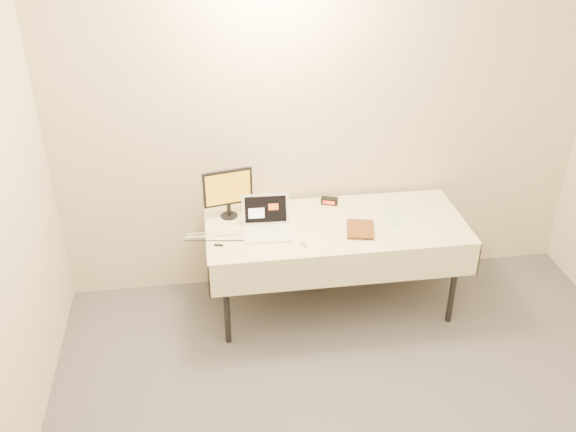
{
  "coord_description": "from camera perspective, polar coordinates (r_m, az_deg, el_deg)",
  "views": [
    {
      "loc": [
        -0.9,
        -1.81,
        3.07
      ],
      "look_at": [
        -0.35,
        1.99,
        0.86
      ],
      "focal_mm": 40.0,
      "sensor_mm": 36.0,
      "label": 1
    }
  ],
  "objects": [
    {
      "name": "back_wall",
      "position": [
        4.73,
        3.42,
        8.53
      ],
      "size": [
        4.0,
        0.1,
        2.7
      ],
      "primitive_type": "cube",
      "color": "beige",
      "rests_on": "ground"
    },
    {
      "name": "table",
      "position": [
        4.63,
        4.26,
        -1.34
      ],
      "size": [
        1.86,
        0.81,
        0.74
      ],
      "color": "black",
      "rests_on": "ground"
    },
    {
      "name": "laptop",
      "position": [
        4.48,
        -1.92,
        -0.66
      ],
      "size": [
        0.35,
        0.32,
        0.23
      ],
      "rotation": [
        0.0,
        0.0,
        -0.04
      ],
      "color": "white",
      "rests_on": "table"
    },
    {
      "name": "monitor",
      "position": [
        4.59,
        -5.37,
        2.32
      ],
      "size": [
        0.36,
        0.15,
        0.37
      ],
      "rotation": [
        0.0,
        0.0,
        0.2
      ],
      "color": "black",
      "rests_on": "table"
    },
    {
      "name": "book",
      "position": [
        4.46,
        5.33,
        0.09
      ],
      "size": [
        0.19,
        0.06,
        0.25
      ],
      "primitive_type": "imported",
      "rotation": [
        0.0,
        0.0,
        -0.23
      ],
      "color": "#99541B",
      "rests_on": "table"
    },
    {
      "name": "alarm_clock",
      "position": [
        4.83,
        3.7,
        1.34
      ],
      "size": [
        0.13,
        0.09,
        0.05
      ],
      "rotation": [
        0.0,
        0.0,
        -0.34
      ],
      "color": "black",
      "rests_on": "table"
    },
    {
      "name": "clicker",
      "position": [
        4.35,
        1.41,
        -2.39
      ],
      "size": [
        0.06,
        0.09,
        0.02
      ],
      "primitive_type": "ellipsoid",
      "rotation": [
        0.0,
        0.0,
        0.21
      ],
      "color": "#B9B9BB",
      "rests_on": "table"
    },
    {
      "name": "paper_form",
      "position": [
        4.74,
        9.34,
        0.03
      ],
      "size": [
        0.17,
        0.33,
        0.0
      ],
      "primitive_type": "cube",
      "rotation": [
        0.0,
        0.0,
        -0.14
      ],
      "color": "#B2DDB0",
      "rests_on": "table"
    },
    {
      "name": "usb_dongle",
      "position": [
        4.35,
        -6.19,
        -2.58
      ],
      "size": [
        0.06,
        0.04,
        0.01
      ],
      "primitive_type": "cube",
      "rotation": [
        0.0,
        0.0,
        -0.3
      ],
      "color": "black",
      "rests_on": "table"
    }
  ]
}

